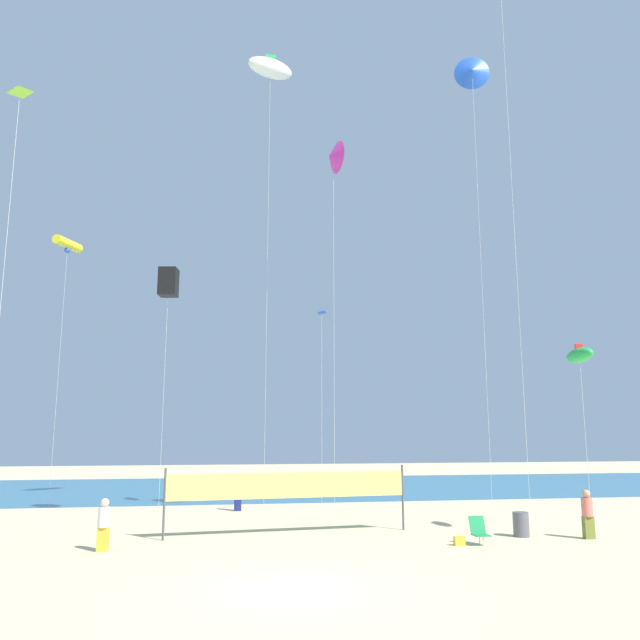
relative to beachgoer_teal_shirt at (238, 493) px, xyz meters
name	(u,v)px	position (x,y,z in m)	size (l,w,h in m)	color
ground_plane	(292,590)	(0.61, -15.52, -0.81)	(120.00, 120.00, 0.00)	beige
ocean_band	(239,488)	(0.61, 12.70, -0.81)	(120.00, 20.00, 0.01)	teal
beachgoer_teal_shirt	(238,493)	(0.00, 0.00, 0.00)	(0.35, 0.35, 1.52)	navy
beachgoer_coral_shirt	(587,512)	(11.63, -10.13, 0.07)	(0.38, 0.38, 1.66)	olive
beachgoer_white_shirt	(104,523)	(-4.57, -9.71, 0.04)	(0.36, 0.36, 1.59)	gold
folding_beach_chair	(479,530)	(7.43, -10.55, -0.35)	(0.52, 0.65, 0.89)	#1E8C4C
trash_barrel	(521,524)	(9.56, -9.29, -0.39)	(0.55, 0.55, 0.84)	#595960
volleyball_net	(290,488)	(1.53, -7.48, 0.83)	(8.88, 1.02, 2.40)	#4C4C51
beach_handbag	(459,541)	(6.72, -10.59, -0.67)	(0.36, 0.18, 0.28)	gold
kite_green_inflatable	(580,355)	(11.71, -10.22, 5.55)	(0.56, 1.56, 6.79)	silver
kite_white_inflatable	(270,69)	(1.10, -1.50, 21.15)	(2.96, 2.39, 22.73)	silver
kite_black_box	(168,282)	(-3.38, -3.34, 9.29)	(0.89, 0.89, 10.73)	silver
kite_magenta_delta	(333,157)	(3.74, -4.71, 15.08)	(0.74, 1.54, 16.65)	silver
kite_yellow_tube	(68,245)	(-9.14, 3.11, 12.64)	(1.25, 1.93, 13.75)	silver
kite_blue_delta	(472,72)	(9.84, -6.38, 18.90)	(1.61, 0.72, 20.54)	silver
kite_lime_diamond	(19,100)	(-7.11, -12.99, 12.23)	(0.60, 0.59, 13.48)	silver
kite_blue_diamond	(322,319)	(3.96, -0.34, 8.40)	(0.52, 0.53, 9.70)	silver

